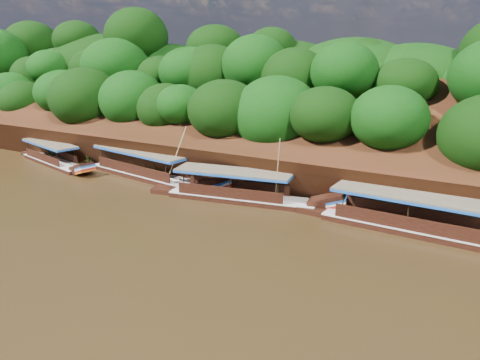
# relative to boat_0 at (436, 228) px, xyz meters

# --- Properties ---
(ground) EXTENTS (160.00, 160.00, 0.00)m
(ground) POSITION_rel_boat_0_xyz_m (-14.36, -7.19, -0.61)
(ground) COLOR black
(ground) RESTS_ON ground
(riverbank) EXTENTS (120.00, 30.06, 19.40)m
(riverbank) POSITION_rel_boat_0_xyz_m (-14.37, 15.54, 1.27)
(riverbank) COLOR black
(riverbank) RESTS_ON ground
(boat_0) EXTENTS (16.84, 3.42, 7.55)m
(boat_0) POSITION_rel_boat_0_xyz_m (0.00, 0.00, 0.00)
(boat_0) COLOR black
(boat_0) RESTS_ON ground
(boat_1) EXTENTS (15.14, 4.71, 6.30)m
(boat_1) POSITION_rel_boat_0_xyz_m (-14.54, 0.20, -0.03)
(boat_1) COLOR black
(boat_1) RESTS_ON ground
(boat_2) EXTENTS (17.40, 4.84, 6.17)m
(boat_2) POSITION_rel_boat_0_xyz_m (-25.93, 1.35, -0.00)
(boat_2) COLOR black
(boat_2) RESTS_ON ground
(boat_3) EXTENTS (13.15, 5.07, 2.78)m
(boat_3) POSITION_rel_boat_0_xyz_m (-38.78, 0.55, -0.09)
(boat_3) COLOR black
(boat_3) RESTS_ON ground
(reeds) EXTENTS (48.33, 2.38, 2.08)m
(reeds) POSITION_rel_boat_0_xyz_m (-18.01, 2.35, 0.24)
(reeds) COLOR #2B5D17
(reeds) RESTS_ON ground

